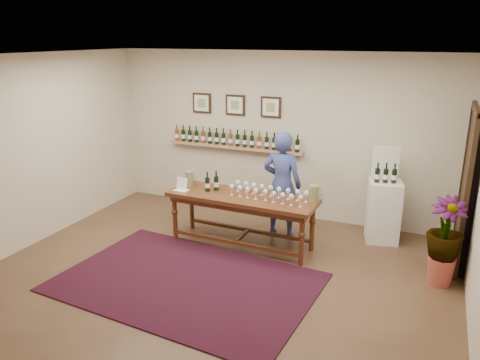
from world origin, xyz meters
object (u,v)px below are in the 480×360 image
at_px(person, 282,185).
at_px(potted_plant, 444,242).
at_px(tasting_table, 242,203).
at_px(display_pedestal, 383,211).

bearing_deg(person, potted_plant, 165.23).
bearing_deg(person, tasting_table, 55.05).
distance_m(potted_plant, person, 2.44).
xyz_separation_m(display_pedestal, potted_plant, (0.85, -1.09, 0.11)).
height_order(tasting_table, display_pedestal, display_pedestal).
distance_m(tasting_table, person, 0.74).
relative_size(potted_plant, person, 0.60).
height_order(display_pedestal, person, person).
height_order(tasting_table, potted_plant, potted_plant).
height_order(tasting_table, person, person).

